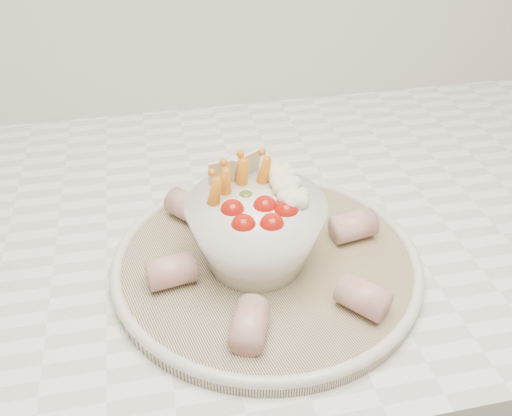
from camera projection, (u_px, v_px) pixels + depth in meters
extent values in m
cube|color=white|center=(248.00, 225.00, 0.71)|extent=(2.04, 0.62, 0.04)
cylinder|color=navy|center=(267.00, 264.00, 0.61)|extent=(0.39, 0.39, 0.01)
torus|color=silver|center=(267.00, 259.00, 0.61)|extent=(0.33, 0.33, 0.01)
sphere|color=#A9140A|center=(243.00, 226.00, 0.54)|extent=(0.02, 0.02, 0.02)
sphere|color=#A9140A|center=(272.00, 226.00, 0.54)|extent=(0.02, 0.02, 0.02)
sphere|color=#A9140A|center=(286.00, 212.00, 0.55)|extent=(0.02, 0.02, 0.02)
sphere|color=#A9140A|center=(233.00, 211.00, 0.55)|extent=(0.02, 0.02, 0.02)
sphere|color=#A9140A|center=(265.00, 207.00, 0.56)|extent=(0.02, 0.02, 0.02)
sphere|color=#4B6521|center=(246.00, 199.00, 0.58)|extent=(0.02, 0.02, 0.02)
cone|color=orange|center=(225.00, 188.00, 0.57)|extent=(0.02, 0.03, 0.06)
cone|color=orange|center=(242.00, 179.00, 0.59)|extent=(0.02, 0.03, 0.06)
cone|color=orange|center=(263.00, 177.00, 0.59)|extent=(0.03, 0.03, 0.06)
cone|color=orange|center=(214.00, 199.00, 0.56)|extent=(0.03, 0.03, 0.06)
sphere|color=white|center=(286.00, 190.00, 0.58)|extent=(0.03, 0.03, 0.03)
sphere|color=white|center=(294.00, 204.00, 0.56)|extent=(0.03, 0.03, 0.03)
sphere|color=white|center=(281.00, 179.00, 0.60)|extent=(0.03, 0.03, 0.03)
cube|color=beige|center=(226.00, 176.00, 0.59)|extent=(0.04, 0.01, 0.04)
cube|color=beige|center=(246.00, 170.00, 0.60)|extent=(0.04, 0.03, 0.04)
cylinder|color=#AD514F|center=(353.00, 226.00, 0.63)|extent=(0.05, 0.04, 0.03)
cylinder|color=#AD514F|center=(280.00, 190.00, 0.68)|extent=(0.05, 0.06, 0.03)
cylinder|color=#AD514F|center=(188.00, 207.00, 0.66)|extent=(0.05, 0.06, 0.03)
cylinder|color=#AD514F|center=(171.00, 271.00, 0.57)|extent=(0.05, 0.04, 0.03)
cylinder|color=#AD514F|center=(250.00, 325.00, 0.51)|extent=(0.05, 0.06, 0.03)
cylinder|color=#AD514F|center=(363.00, 297.00, 0.54)|extent=(0.05, 0.06, 0.03)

